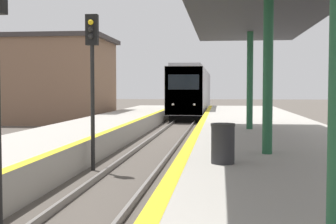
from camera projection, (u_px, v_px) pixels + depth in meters
name	position (u px, v px, depth m)	size (l,w,h in m)	color
train	(193.00, 91.00, 43.24)	(2.66, 22.67, 4.23)	black
signal_mid	(92.00, 62.00, 13.77)	(0.36, 0.31, 4.62)	black
trash_bin	(223.00, 143.00, 9.93)	(0.52, 0.52, 0.85)	#262628
station_building	(18.00, 80.00, 33.51)	(13.50, 6.80, 6.05)	brown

